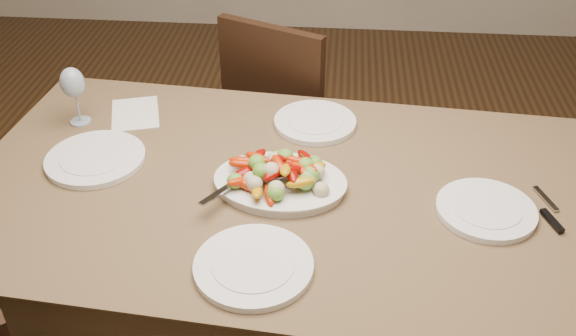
% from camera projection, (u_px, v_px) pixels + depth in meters
% --- Properties ---
extents(dining_table, '(1.92, 1.19, 0.76)m').
position_uv_depth(dining_table, '(288.00, 282.00, 2.01)').
color(dining_table, brown).
rests_on(dining_table, ground).
extents(chair_far, '(0.56, 0.56, 0.95)m').
position_uv_depth(chair_far, '(295.00, 119.00, 2.64)').
color(chair_far, black).
rests_on(chair_far, ground).
extents(serving_platter, '(0.38, 0.29, 0.02)m').
position_uv_depth(serving_platter, '(280.00, 184.00, 1.78)').
color(serving_platter, white).
rests_on(serving_platter, dining_table).
extents(roasted_vegetables, '(0.31, 0.22, 0.09)m').
position_uv_depth(roasted_vegetables, '(280.00, 168.00, 1.75)').
color(roasted_vegetables, '#760702').
rests_on(roasted_vegetables, serving_platter).
extents(serving_spoon, '(0.27, 0.19, 0.03)m').
position_uv_depth(serving_spoon, '(254.00, 179.00, 1.74)').
color(serving_spoon, '#9EA0A8').
rests_on(serving_spoon, serving_platter).
extents(plate_left, '(0.29, 0.29, 0.02)m').
position_uv_depth(plate_left, '(96.00, 159.00, 1.89)').
color(plate_left, white).
rests_on(plate_left, dining_table).
extents(plate_right, '(0.26, 0.26, 0.02)m').
position_uv_depth(plate_right, '(486.00, 210.00, 1.69)').
color(plate_right, white).
rests_on(plate_right, dining_table).
extents(plate_far, '(0.26, 0.26, 0.02)m').
position_uv_depth(plate_far, '(315.00, 122.00, 2.06)').
color(plate_far, white).
rests_on(plate_far, dining_table).
extents(plate_near, '(0.29, 0.29, 0.02)m').
position_uv_depth(plate_near, '(254.00, 266.00, 1.52)').
color(plate_near, white).
rests_on(plate_near, dining_table).
extents(wine_glass, '(0.08, 0.08, 0.20)m').
position_uv_depth(wine_glass, '(75.00, 94.00, 2.02)').
color(wine_glass, '#8C99A5').
rests_on(wine_glass, dining_table).
extents(menu_card, '(0.20, 0.24, 0.00)m').
position_uv_depth(menu_card, '(135.00, 114.00, 2.12)').
color(menu_card, silver).
rests_on(menu_card, dining_table).
extents(table_knife, '(0.08, 0.20, 0.01)m').
position_uv_depth(table_knife, '(549.00, 211.00, 1.69)').
color(table_knife, '#9EA0A8').
rests_on(table_knife, dining_table).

